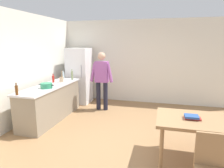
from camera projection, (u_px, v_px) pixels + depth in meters
name	position (u px, v px, depth m)	size (l,w,h in m)	color
ground_plane	(120.00, 143.00, 3.96)	(14.00, 14.00, 0.00)	#936D47
wall_back	(140.00, 62.00, 6.53)	(6.40, 0.12, 2.70)	silver
wall_left	(11.00, 70.00, 4.51)	(0.12, 5.60, 2.70)	silver
kitchen_counter	(51.00, 102.00, 5.11)	(0.64, 2.20, 0.90)	gray
refrigerator	(79.00, 76.00, 6.52)	(0.70, 0.67, 1.80)	white
person	(102.00, 77.00, 5.74)	(0.70, 0.22, 1.70)	#1E1E2D
dining_table	(201.00, 124.00, 3.19)	(1.40, 0.90, 0.75)	#9E754C
chair	(214.00, 167.00, 2.30)	(0.42, 0.42, 0.91)	#9E754C
cooking_pot	(46.00, 86.00, 4.71)	(0.40, 0.28, 0.12)	#2D845B
utensil_jar	(62.00, 79.00, 5.44)	(0.11, 0.11, 0.32)	tan
bottle_beer_brown	(17.00, 90.00, 4.07)	(0.06, 0.06, 0.26)	#5B3314
bottle_vinegar_tall	(72.00, 76.00, 5.71)	(0.06, 0.06, 0.32)	gray
bottle_sauce_red	(53.00, 79.00, 5.40)	(0.06, 0.06, 0.24)	#B22319
bottle_water_clear	(63.00, 76.00, 5.61)	(0.07, 0.07, 0.30)	silver
book_stack	(192.00, 117.00, 3.19)	(0.25, 0.18, 0.06)	#B22D28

